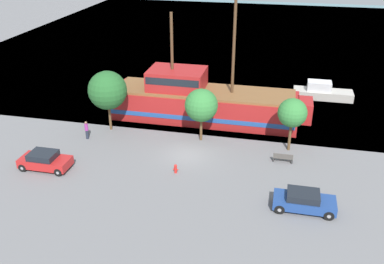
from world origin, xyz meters
TOP-DOWN VIEW (x-y plane):
  - ground_plane at (0.00, 0.00)m, footprint 160.00×160.00m
  - water_surface at (0.00, 44.00)m, footprint 80.00×80.00m
  - pirate_ship at (-0.34, 7.78)m, footprint 19.87×5.01m
  - moored_boat_dockside at (11.93, 16.40)m, footprint 6.57×2.13m
  - parked_car_curb_front at (9.70, -6.01)m, footprint 4.25×1.87m
  - parked_car_curb_mid at (-10.78, -4.82)m, footprint 4.07×1.96m
  - fire_hydrant at (-0.24, -3.18)m, footprint 0.42×0.25m
  - bench_promenade_east at (8.09, 0.40)m, footprint 1.63×0.45m
  - pedestrian_walking_near at (-9.79, 0.92)m, footprint 0.32×0.32m
  - tree_row_east at (-8.44, 3.29)m, footprint 3.64×3.64m
  - tree_row_mideast at (0.57, 2.98)m, footprint 2.98×2.98m
  - tree_row_midwest at (8.52, 2.78)m, footprint 2.51×2.51m

SIDE VIEW (x-z plane):
  - ground_plane at x=0.00m, z-range 0.00..0.00m
  - water_surface at x=0.00m, z-range 0.00..0.00m
  - fire_hydrant at x=-0.24m, z-range 0.03..0.79m
  - bench_promenade_east at x=8.09m, z-range 0.01..0.86m
  - moored_boat_dockside at x=11.93m, z-range -0.26..1.70m
  - parked_car_curb_mid at x=-10.78m, z-range 0.00..1.45m
  - parked_car_curb_front at x=9.70m, z-range 0.01..1.45m
  - pedestrian_walking_near at x=-9.79m, z-range 0.02..1.75m
  - pirate_ship at x=-0.34m, z-range -4.06..7.84m
  - tree_row_mideast at x=0.57m, z-range 0.97..5.92m
  - tree_row_midwest at x=8.52m, z-range 1.13..5.95m
  - tree_row_east at x=-8.44m, z-range 1.09..6.94m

